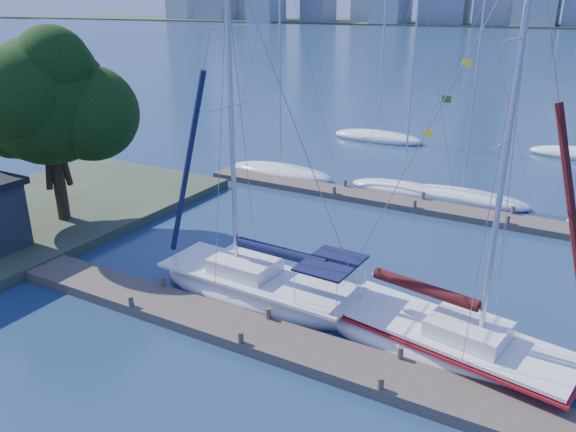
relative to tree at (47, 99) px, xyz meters
The scene contains 11 objects.
ground 16.48m from the tree, 15.54° to the right, with size 700.00×700.00×0.00m, color navy.
near_dock 16.40m from the tree, 15.54° to the right, with size 26.00×2.00×0.40m, color #4E4539.
far_dock 21.41m from the tree, 36.02° to the left, with size 30.00×1.80×0.36m, color #4E4539.
shore 7.08m from the tree, 157.94° to the right, with size 12.00×22.00×0.50m, color #38472D.
tree is the anchor object (origin of this frame).
sailboat_navy 14.30m from the tree, ahead, with size 9.10×3.32×13.69m.
sailboat_maroon 21.53m from the tree, ahead, with size 8.96×4.27×13.54m.
bg_boat_0 16.12m from the tree, 69.45° to the left, with size 8.01×3.48×15.21m.
bg_boat_1 20.96m from the tree, 46.23° to the left, with size 7.18×3.92×12.98m.
bg_boat_2 23.59m from the tree, 40.13° to the left, with size 8.19×3.62×11.65m.
bg_boat_6 28.76m from the tree, 75.03° to the left, with size 8.39×4.99×14.50m.
Camera 1 is at (9.36, -14.27, 11.21)m, focal length 35.00 mm.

